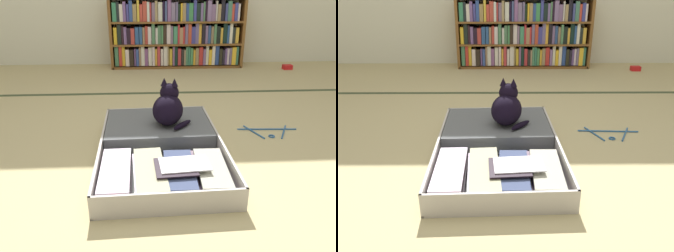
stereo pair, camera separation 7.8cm
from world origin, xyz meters
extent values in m
plane|color=tan|center=(0.00, 0.00, 0.00)|extent=(10.00, 10.00, 0.00)
cube|color=#3E4A2E|center=(0.00, 1.23, 0.00)|extent=(4.80, 0.05, 0.00)
cube|color=brown|center=(-0.50, 2.24, 0.38)|extent=(0.03, 0.28, 0.77)
cube|color=brown|center=(0.96, 2.24, 0.38)|extent=(0.03, 0.28, 0.77)
cube|color=brown|center=(0.23, 2.24, 0.01)|extent=(1.46, 0.28, 0.02)
cube|color=brown|center=(0.23, 2.24, 0.26)|extent=(1.43, 0.28, 0.02)
cube|color=#417750|center=(-0.45, 2.24, 0.14)|extent=(0.04, 0.24, 0.22)
cube|color=red|center=(-0.41, 2.23, 0.14)|extent=(0.03, 0.24, 0.22)
cube|color=gold|center=(-0.37, 2.24, 0.14)|extent=(0.03, 0.24, 0.22)
cube|color=beige|center=(-0.33, 2.23, 0.13)|extent=(0.04, 0.24, 0.18)
cube|color=black|center=(-0.28, 2.23, 0.12)|extent=(0.04, 0.24, 0.18)
cube|color=#77508D|center=(-0.25, 2.25, 0.13)|extent=(0.02, 0.24, 0.19)
cube|color=#344C95|center=(-0.22, 2.23, 0.13)|extent=(0.03, 0.24, 0.19)
cube|color=#9B7958|center=(-0.19, 2.24, 0.14)|extent=(0.02, 0.24, 0.21)
cube|color=silver|center=(-0.16, 2.24, 0.14)|extent=(0.04, 0.24, 0.22)
cube|color=#7E4D80|center=(-0.12, 2.24, 0.13)|extent=(0.04, 0.24, 0.19)
cube|color=silver|center=(-0.08, 2.24, 0.14)|extent=(0.04, 0.24, 0.20)
cube|color=silver|center=(-0.04, 2.23, 0.14)|extent=(0.03, 0.24, 0.21)
cube|color=yellow|center=(-0.01, 2.25, 0.13)|extent=(0.02, 0.24, 0.19)
cube|color=#BF393F|center=(0.02, 2.23, 0.14)|extent=(0.03, 0.24, 0.22)
cube|color=silver|center=(0.06, 2.24, 0.13)|extent=(0.03, 0.24, 0.19)
cube|color=beige|center=(0.10, 2.23, 0.14)|extent=(0.04, 0.24, 0.22)
cube|color=#9A8450|center=(0.13, 2.25, 0.14)|extent=(0.02, 0.24, 0.21)
cube|color=gold|center=(0.16, 2.25, 0.13)|extent=(0.03, 0.24, 0.19)
cube|color=slate|center=(0.19, 2.23, 0.14)|extent=(0.02, 0.24, 0.21)
cube|color=black|center=(0.22, 2.24, 0.14)|extent=(0.03, 0.24, 0.20)
cube|color=#AF2F34|center=(0.25, 2.24, 0.13)|extent=(0.04, 0.24, 0.19)
cube|color=#292A27|center=(0.29, 2.25, 0.12)|extent=(0.03, 0.24, 0.18)
cube|color=#8C7758|center=(0.32, 2.23, 0.12)|extent=(0.02, 0.24, 0.18)
cube|color=#437E59|center=(0.34, 2.24, 0.14)|extent=(0.02, 0.24, 0.21)
cube|color=#34765B|center=(0.36, 2.24, 0.14)|extent=(0.02, 0.24, 0.21)
cube|color=#458A52|center=(0.39, 2.24, 0.13)|extent=(0.03, 0.24, 0.19)
cube|color=gold|center=(0.42, 2.25, 0.12)|extent=(0.02, 0.24, 0.17)
cube|color=#917C52|center=(0.46, 2.24, 0.13)|extent=(0.04, 0.24, 0.19)
cube|color=red|center=(0.50, 2.24, 0.13)|extent=(0.04, 0.24, 0.20)
cube|color=slate|center=(0.54, 2.24, 0.12)|extent=(0.03, 0.24, 0.18)
cube|color=silver|center=(0.57, 2.24, 0.14)|extent=(0.03, 0.24, 0.21)
cube|color=gold|center=(0.60, 2.23, 0.12)|extent=(0.03, 0.24, 0.17)
cube|color=silver|center=(0.64, 2.24, 0.14)|extent=(0.03, 0.24, 0.22)
cube|color=#2B468E|center=(0.68, 2.24, 0.14)|extent=(0.04, 0.24, 0.22)
cube|color=black|center=(0.72, 2.23, 0.12)|extent=(0.03, 0.24, 0.18)
cube|color=black|center=(0.76, 2.24, 0.12)|extent=(0.03, 0.24, 0.17)
cube|color=#6E5192|center=(0.79, 2.25, 0.13)|extent=(0.02, 0.24, 0.18)
cube|color=silver|center=(0.81, 2.24, 0.13)|extent=(0.02, 0.24, 0.18)
cube|color=slate|center=(0.84, 2.24, 0.13)|extent=(0.02, 0.24, 0.19)
cube|color=yellow|center=(0.87, 2.23, 0.13)|extent=(0.04, 0.24, 0.20)
cube|color=#397A62|center=(0.91, 2.24, 0.13)|extent=(0.03, 0.24, 0.20)
cube|color=brown|center=(0.23, 2.24, 0.50)|extent=(1.43, 0.28, 0.02)
cube|color=yellow|center=(-0.45, 2.24, 0.36)|extent=(0.04, 0.24, 0.18)
cube|color=black|center=(-0.41, 2.24, 0.38)|extent=(0.04, 0.24, 0.21)
cube|color=black|center=(-0.37, 2.25, 0.37)|extent=(0.02, 0.24, 0.20)
cube|color=#745592|center=(-0.34, 2.24, 0.37)|extent=(0.03, 0.24, 0.18)
cube|color=black|center=(-0.30, 2.24, 0.36)|extent=(0.04, 0.24, 0.17)
cube|color=#B33934|center=(-0.26, 2.24, 0.36)|extent=(0.04, 0.24, 0.17)
cube|color=#284D88|center=(-0.22, 2.23, 0.37)|extent=(0.04, 0.24, 0.18)
cube|color=#2B508A|center=(-0.17, 2.24, 0.37)|extent=(0.03, 0.24, 0.18)
cube|color=#907050|center=(-0.14, 2.23, 0.36)|extent=(0.02, 0.24, 0.18)
cube|color=#C24238|center=(-0.11, 2.25, 0.37)|extent=(0.03, 0.24, 0.19)
cube|color=silver|center=(-0.08, 2.23, 0.37)|extent=(0.04, 0.24, 0.19)
cube|color=#487954|center=(-0.04, 2.24, 0.38)|extent=(0.03, 0.24, 0.22)
cube|color=silver|center=(0.00, 2.25, 0.36)|extent=(0.03, 0.24, 0.17)
cube|color=#467251|center=(0.03, 2.25, 0.37)|extent=(0.04, 0.24, 0.20)
cube|color=#448851|center=(0.06, 2.24, 0.37)|extent=(0.02, 0.24, 0.20)
cube|color=black|center=(0.09, 2.24, 0.37)|extent=(0.03, 0.24, 0.20)
cube|color=silver|center=(0.13, 2.25, 0.38)|extent=(0.04, 0.24, 0.21)
cube|color=slate|center=(0.17, 2.25, 0.37)|extent=(0.02, 0.24, 0.19)
cube|color=#3E8963|center=(0.21, 2.24, 0.37)|extent=(0.04, 0.24, 0.19)
cube|color=#B42C33|center=(0.24, 2.23, 0.38)|extent=(0.02, 0.24, 0.21)
cube|color=#A27852|center=(0.27, 2.23, 0.36)|extent=(0.04, 0.24, 0.18)
cube|color=red|center=(0.30, 2.23, 0.36)|extent=(0.02, 0.24, 0.18)
cube|color=slate|center=(0.33, 2.23, 0.38)|extent=(0.03, 0.24, 0.21)
cube|color=#B14029|center=(0.37, 2.23, 0.38)|extent=(0.04, 0.24, 0.21)
cube|color=#3D3D91|center=(0.41, 2.24, 0.36)|extent=(0.04, 0.24, 0.18)
cube|color=slate|center=(0.45, 2.24, 0.38)|extent=(0.04, 0.24, 0.22)
cube|color=gold|center=(0.48, 2.24, 0.38)|extent=(0.03, 0.24, 0.21)
cube|color=black|center=(0.52, 2.23, 0.38)|extent=(0.03, 0.24, 0.21)
cube|color=slate|center=(0.55, 2.24, 0.37)|extent=(0.03, 0.24, 0.19)
cube|color=#2D4C86|center=(0.58, 2.25, 0.37)|extent=(0.03, 0.24, 0.19)
cube|color=#8F7857|center=(0.62, 2.25, 0.36)|extent=(0.03, 0.24, 0.18)
cube|color=#4A7D54|center=(0.65, 2.23, 0.38)|extent=(0.03, 0.24, 0.21)
cube|color=black|center=(0.68, 2.23, 0.37)|extent=(0.04, 0.24, 0.19)
cube|color=gold|center=(0.72, 2.24, 0.36)|extent=(0.03, 0.24, 0.17)
cube|color=black|center=(0.76, 2.25, 0.38)|extent=(0.04, 0.24, 0.22)
cube|color=#2B5293|center=(0.79, 2.24, 0.37)|extent=(0.02, 0.24, 0.19)
cube|color=silver|center=(0.82, 2.24, 0.38)|extent=(0.03, 0.24, 0.22)
cube|color=#212825|center=(0.86, 2.25, 0.36)|extent=(0.03, 0.24, 0.17)
cube|color=gold|center=(0.90, 2.24, 0.36)|extent=(0.03, 0.24, 0.17)
cube|color=#337F5A|center=(-0.45, 2.23, 0.61)|extent=(0.04, 0.24, 0.19)
cube|color=black|center=(-0.41, 2.24, 0.61)|extent=(0.03, 0.24, 0.20)
cube|color=silver|center=(-0.37, 2.24, 0.60)|extent=(0.04, 0.24, 0.18)
cube|color=#6C4E8E|center=(-0.34, 2.23, 0.61)|extent=(0.03, 0.24, 0.20)
cube|color=#3F3D8F|center=(-0.31, 2.24, 0.60)|extent=(0.03, 0.24, 0.18)
cube|color=#2D4A97|center=(-0.27, 2.23, 0.62)|extent=(0.03, 0.24, 0.21)
cube|color=#987E4C|center=(-0.23, 2.24, 0.60)|extent=(0.04, 0.24, 0.18)
cube|color=gold|center=(-0.19, 2.23, 0.62)|extent=(0.02, 0.24, 0.22)
cube|color=#BF4039|center=(-0.16, 2.24, 0.60)|extent=(0.03, 0.24, 0.17)
cube|color=#B84336|center=(-0.12, 2.24, 0.62)|extent=(0.04, 0.24, 0.20)
cube|color=silver|center=(-0.09, 2.23, 0.61)|extent=(0.03, 0.24, 0.20)
cube|color=#B4383A|center=(-0.06, 2.25, 0.61)|extent=(0.02, 0.24, 0.19)
cube|color=slate|center=(-0.03, 2.25, 0.61)|extent=(0.04, 0.24, 0.19)
cube|color=#968259|center=(0.00, 2.24, 0.62)|extent=(0.03, 0.24, 0.21)
cube|color=silver|center=(0.04, 2.24, 0.61)|extent=(0.04, 0.24, 0.20)
cube|color=black|center=(0.08, 2.25, 0.61)|extent=(0.02, 0.24, 0.20)
cube|color=#3E4E84|center=(0.10, 2.23, 0.62)|extent=(0.02, 0.24, 0.20)
cube|color=#7E558D|center=(0.14, 2.24, 0.62)|extent=(0.04, 0.24, 0.22)
cube|color=slate|center=(0.18, 2.23, 0.61)|extent=(0.04, 0.24, 0.19)
cube|color=slate|center=(0.22, 2.25, 0.61)|extent=(0.02, 0.24, 0.20)
cube|color=black|center=(0.25, 2.24, 0.60)|extent=(0.02, 0.24, 0.18)
cube|color=gold|center=(0.27, 2.24, 0.60)|extent=(0.02, 0.24, 0.18)
cube|color=#957B53|center=(0.30, 2.23, 0.61)|extent=(0.03, 0.24, 0.19)
cube|color=#2C4992|center=(0.34, 2.24, 0.60)|extent=(0.03, 0.24, 0.18)
cube|color=#37854C|center=(0.37, 2.24, 0.61)|extent=(0.04, 0.24, 0.18)
cube|color=#373E95|center=(0.42, 2.24, 0.62)|extent=(0.03, 0.24, 0.22)
cube|color=black|center=(0.46, 2.25, 0.61)|extent=(0.04, 0.24, 0.18)
cube|color=slate|center=(0.49, 2.24, 0.61)|extent=(0.02, 0.24, 0.18)
cube|color=#487652|center=(0.52, 2.24, 0.61)|extent=(0.02, 0.24, 0.20)
cube|color=black|center=(0.54, 2.24, 0.61)|extent=(0.02, 0.24, 0.20)
cube|color=slate|center=(0.57, 2.23, 0.62)|extent=(0.04, 0.24, 0.21)
cube|color=slate|center=(0.62, 2.24, 0.60)|extent=(0.04, 0.24, 0.17)
cube|color=silver|center=(0.65, 2.25, 0.62)|extent=(0.02, 0.24, 0.21)
cube|color=#9B8457|center=(0.68, 2.23, 0.60)|extent=(0.03, 0.24, 0.17)
cube|color=black|center=(0.72, 2.25, 0.62)|extent=(0.04, 0.24, 0.22)
cube|color=#3A4384|center=(0.76, 2.23, 0.60)|extent=(0.02, 0.24, 0.18)
cube|color=#417661|center=(0.79, 2.24, 0.62)|extent=(0.04, 0.24, 0.21)
cube|color=#C33D31|center=(0.83, 2.24, 0.60)|extent=(0.03, 0.24, 0.18)
cube|color=#3C4297|center=(0.86, 2.24, 0.61)|extent=(0.03, 0.24, 0.19)
cube|color=silver|center=(0.89, 2.24, 0.60)|extent=(0.02, 0.24, 0.18)
cube|color=#BBB5AE|center=(-0.02, -0.19, 0.01)|extent=(0.67, 0.52, 0.01)
cube|color=#BBB5AE|center=(-0.01, -0.43, 0.06)|extent=(0.65, 0.03, 0.11)
cube|color=#BBB5AE|center=(-0.34, -0.20, 0.06)|extent=(0.03, 0.49, 0.11)
cube|color=#BBB5AE|center=(0.30, -0.17, 0.06)|extent=(0.03, 0.49, 0.11)
cube|color=#535452|center=(-0.02, -0.19, 0.02)|extent=(0.65, 0.49, 0.01)
cube|color=#BBB5AE|center=(-0.04, 0.31, 0.01)|extent=(0.67, 0.52, 0.01)
cube|color=#BBB5AE|center=(-0.05, 0.55, 0.06)|extent=(0.65, 0.03, 0.11)
cube|color=#BBB5AE|center=(-0.36, 0.30, 0.06)|extent=(0.03, 0.49, 0.11)
cube|color=#BBB5AE|center=(0.28, 0.32, 0.06)|extent=(0.03, 0.49, 0.11)
cube|color=#535452|center=(-0.04, 0.31, 0.02)|extent=(0.65, 0.49, 0.01)
cylinder|color=black|center=(-0.03, 0.06, 0.02)|extent=(0.63, 0.04, 0.02)
cube|color=slate|center=(-0.26, -0.20, 0.03)|extent=(0.17, 0.41, 0.02)
cube|color=black|center=(-0.25, -0.19, 0.05)|extent=(0.16, 0.39, 0.02)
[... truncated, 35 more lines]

